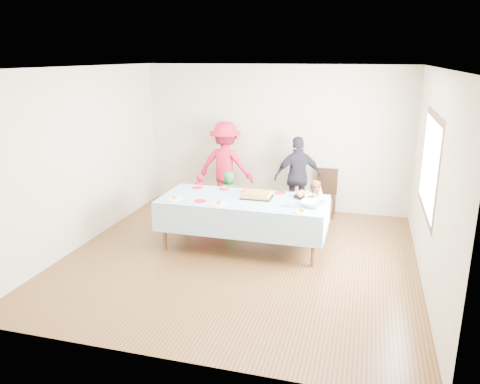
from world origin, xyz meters
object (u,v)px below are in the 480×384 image
Objects in this scene: party_table at (243,202)px; birthday_cake at (257,195)px; dining_chair at (326,190)px; adult_left at (226,166)px.

party_table is 0.23m from birthday_cake.
birthday_cake is 2.01m from dining_chair.
party_table is 1.50× the size of adult_left.
birthday_cake is at bearing 124.23° from adult_left.
dining_chair is (0.89, 1.77, -0.34)m from birthday_cake.
adult_left is at bearing 120.92° from birthday_cake.
party_table is 1.99m from adult_left.
dining_chair is 1.94m from adult_left.
dining_chair is at bearing 63.27° from birthday_cake.
birthday_cake is at bearing -115.94° from dining_chair.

